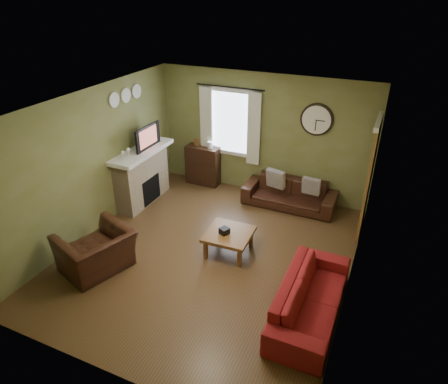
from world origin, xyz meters
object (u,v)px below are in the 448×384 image
at_px(sofa_red, 311,298).
at_px(armchair, 96,251).
at_px(coffee_table, 229,242).
at_px(sofa_brown, 289,194).
at_px(bookshelf, 203,165).

xyz_separation_m(sofa_red, armchair, (-3.38, -0.41, 0.05)).
distance_m(armchair, coffee_table, 2.19).
xyz_separation_m(sofa_brown, armchair, (-2.27, -3.28, 0.07)).
height_order(sofa_red, armchair, armchair).
xyz_separation_m(bookshelf, sofa_brown, (2.10, -0.21, -0.17)).
bearing_deg(sofa_brown, sofa_red, -68.86).
relative_size(sofa_brown, armchair, 1.78).
height_order(sofa_brown, armchair, armchair).
height_order(sofa_brown, coffee_table, sofa_brown).
relative_size(sofa_brown, sofa_red, 0.95).
distance_m(bookshelf, sofa_brown, 2.12).
bearing_deg(sofa_red, coffee_table, 61.68).
bearing_deg(coffee_table, sofa_brown, 76.07).
bearing_deg(sofa_brown, coffee_table, -103.93).
bearing_deg(sofa_red, armchair, 96.88).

